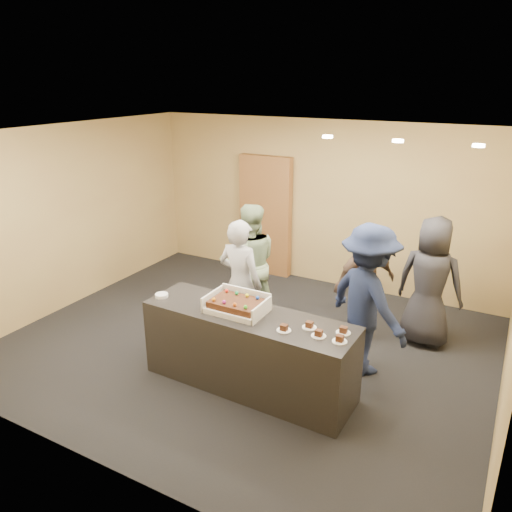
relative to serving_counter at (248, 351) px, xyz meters
name	(u,v)px	position (x,y,z in m)	size (l,w,h in m)	color
room	(246,247)	(-0.47, 0.78, 0.90)	(6.04, 6.00, 2.70)	black
serving_counter	(248,351)	(0.00, 0.00, 0.00)	(2.40, 0.70, 0.90)	black
storage_cabinet	(265,216)	(-1.46, 3.19, 0.59)	(0.94, 0.15, 2.08)	brown
cake_box	(238,307)	(-0.15, 0.02, 0.49)	(0.64, 0.44, 0.19)	white
sheet_cake	(237,303)	(-0.15, 0.00, 0.55)	(0.55, 0.38, 0.11)	#36170C
plate_stack	(162,295)	(-1.11, -0.09, 0.47)	(0.15, 0.15, 0.04)	white
slice_a	(284,329)	(0.50, -0.15, 0.47)	(0.15, 0.15, 0.07)	white
slice_b	(309,326)	(0.70, 0.03, 0.47)	(0.15, 0.15, 0.07)	white
slice_c	(319,334)	(0.85, -0.09, 0.47)	(0.15, 0.15, 0.07)	white
slice_d	(343,331)	(1.04, 0.09, 0.47)	(0.15, 0.15, 0.07)	white
slice_e	(340,340)	(1.07, -0.09, 0.47)	(0.15, 0.15, 0.07)	white
person_server_grey	(240,283)	(-0.57, 0.81, 0.39)	(0.61, 0.40, 1.68)	#A5A5AA
person_sage_man	(249,264)	(-0.80, 1.44, 0.41)	(0.83, 0.65, 1.71)	gray
person_navy_man	(368,300)	(1.03, 0.96, 0.45)	(1.17, 0.67, 1.81)	#182242
person_brown_extra	(365,283)	(0.76, 1.75, 0.32)	(0.90, 0.38, 1.54)	brown
person_dark_suit	(430,282)	(1.54, 1.98, 0.41)	(0.84, 0.54, 1.71)	#242328
ceiling_spotlights	(398,141)	(1.13, 1.28, 2.22)	(1.72, 0.12, 0.03)	#FFEAC6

